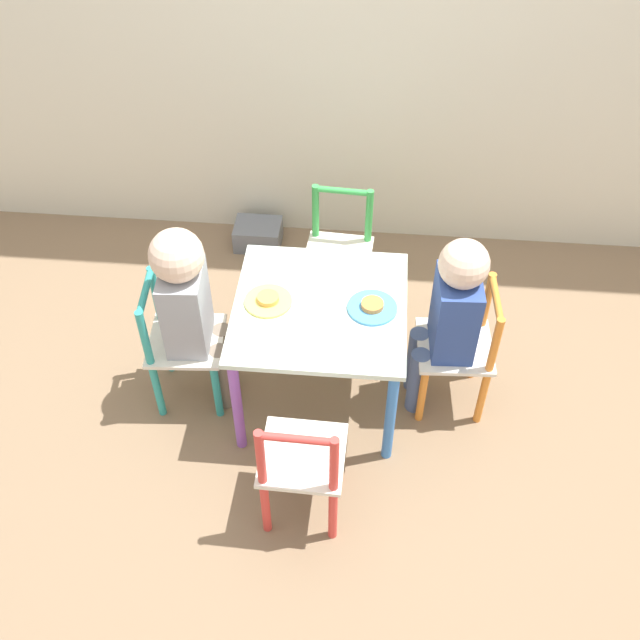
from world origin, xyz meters
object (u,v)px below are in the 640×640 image
chair_red (302,465)px  plate_left (268,300)px  kids_table (320,320)px  plate_right (372,307)px  storage_bin (258,234)px  child_right (450,312)px  chair_orange (461,350)px  child_left (190,302)px  chair_green (339,255)px  chair_teal (180,344)px

chair_red → plate_left: bearing=-70.5°
kids_table → chair_red: (-0.01, -0.50, -0.13)m
plate_right → storage_bin: size_ratio=0.80×
kids_table → storage_bin: size_ratio=2.79×
storage_bin → kids_table: bearing=-67.1°
kids_table → child_right: size_ratio=0.78×
chair_orange → child_right: 0.20m
kids_table → chair_red: 0.51m
chair_red → kids_table: bearing=-90.0°
child_left → storage_bin: 0.97m
kids_table → chair_orange: chair_orange is taller
storage_bin → chair_green: bearing=-42.0°
kids_table → child_right: bearing=3.0°
chair_green → plate_left: bearing=-109.0°
chair_teal → chair_orange: size_ratio=1.00×
chair_green → child_left: bearing=-128.0°
kids_table → child_left: 0.44m
child_right → child_left: bearing=-89.6°
child_right → plate_right: bearing=-88.0°
kids_table → plate_left: 0.19m
child_right → plate_right: child_right is taller
chair_green → plate_left: 0.58m
child_left → plate_left: size_ratio=4.76×
chair_orange → child_right: size_ratio=0.71×
chair_orange → chair_teal: bearing=-89.6°
child_left → plate_right: size_ratio=4.60×
child_left → child_right: bearing=-90.4°
chair_teal → chair_red: bearing=-137.7°
chair_green → chair_teal: bearing=-131.2°
plate_left → child_left: bearing=-173.5°
chair_teal → child_right: child_right is taller
child_right → chair_teal: bearing=-89.5°
chair_red → child_left: 0.66m
kids_table → child_left: child_left is taller
child_left → chair_green: bearing=-45.6°
kids_table → chair_orange: bearing=3.0°
child_right → storage_bin: child_right is taller
kids_table → plate_left: size_ratio=3.60×
child_right → chair_green: bearing=-142.5°
child_left → storage_bin: child_left is taller
plate_right → storage_bin: (-0.53, 0.84, -0.42)m
chair_red → child_right: child_right is taller
chair_teal → chair_red: same height
plate_left → storage_bin: plate_left is taller
chair_red → storage_bin: chair_red is taller
kids_table → plate_left: (-0.17, 0.00, 0.08)m
chair_red → child_left: child_left is taller
chair_orange → storage_bin: 1.20m
chair_teal → child_left: (0.06, 0.00, 0.21)m
chair_teal → chair_orange: 0.99m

